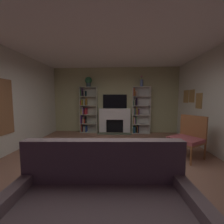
% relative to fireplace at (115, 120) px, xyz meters
% --- Properties ---
extents(ground_plane, '(7.82, 7.82, 0.00)m').
position_rel_fireplace_xyz_m(ground_plane, '(0.00, -3.13, -0.57)').
color(ground_plane, '#8E624E').
extents(wall_back_accent, '(5.54, 0.06, 2.82)m').
position_rel_fireplace_xyz_m(wall_back_accent, '(0.00, 0.16, 0.85)').
color(wall_back_accent, tan).
rests_on(wall_back_accent, ground_plane).
extents(ceiling, '(5.54, 6.64, 0.06)m').
position_rel_fireplace_xyz_m(ceiling, '(0.00, -3.13, 2.29)').
color(ceiling, white).
rests_on(ceiling, wall_back_accent).
extents(fireplace, '(1.44, 0.56, 1.05)m').
position_rel_fireplace_xyz_m(fireplace, '(0.00, 0.00, 0.00)').
color(fireplace, white).
rests_on(fireplace, ground_plane).
extents(tv, '(1.04, 0.06, 0.60)m').
position_rel_fireplace_xyz_m(tv, '(0.00, 0.10, 0.79)').
color(tv, black).
rests_on(tv, fireplace).
extents(bookshelf_left, '(0.74, 0.34, 1.98)m').
position_rel_fireplace_xyz_m(bookshelf_left, '(-1.22, 0.01, 0.41)').
color(bookshelf_left, beige).
rests_on(bookshelf_left, ground_plane).
extents(bookshelf_right, '(0.74, 0.33, 1.98)m').
position_rel_fireplace_xyz_m(bookshelf_right, '(1.03, 0.01, 0.38)').
color(bookshelf_right, silver).
rests_on(bookshelf_right, ground_plane).
extents(potted_plant, '(0.29, 0.29, 0.43)m').
position_rel_fireplace_xyz_m(potted_plant, '(-1.13, -0.02, 1.66)').
color(potted_plant, '#445A5E').
rests_on(potted_plant, bookshelf_left).
extents(vase_with_flowers, '(0.12, 0.12, 0.46)m').
position_rel_fireplace_xyz_m(vase_with_flowers, '(1.13, -0.02, 1.58)').
color(vase_with_flowers, '#52689F').
rests_on(vase_with_flowers, bookshelf_right).
extents(couch, '(2.03, 1.05, 0.97)m').
position_rel_fireplace_xyz_m(couch, '(0.08, -4.76, -0.27)').
color(couch, slate).
rests_on(couch, ground_plane).
extents(armchair, '(0.90, 0.91, 1.05)m').
position_rel_fireplace_xyz_m(armchair, '(1.97, -2.51, -0.03)').
color(armchair, brown).
rests_on(armchair, ground_plane).
extents(coffee_table, '(0.76, 0.41, 0.45)m').
position_rel_fireplace_xyz_m(coffee_table, '(0.08, -3.79, -0.19)').
color(coffee_table, brown).
rests_on(coffee_table, ground_plane).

